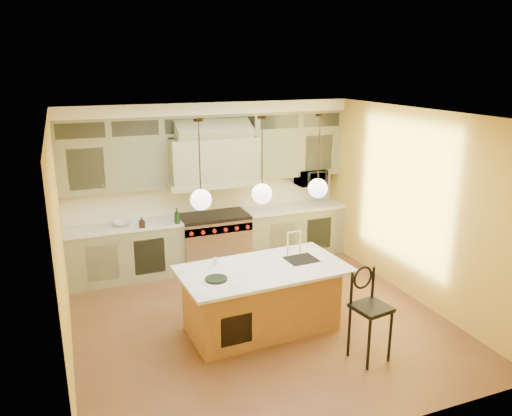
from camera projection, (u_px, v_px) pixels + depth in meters
name	position (u px, v px, depth m)	size (l,w,h in m)	color
floor	(259.00, 319.00, 7.11)	(5.00, 5.00, 0.00)	brown
ceiling	(259.00, 114.00, 6.30)	(5.00, 5.00, 0.00)	white
wall_back	(207.00, 183.00, 8.94)	(5.00, 5.00, 0.00)	gold
wall_front	(362.00, 302.00, 4.47)	(5.00, 5.00, 0.00)	gold
wall_left	(60.00, 247.00, 5.83)	(5.00, 5.00, 0.00)	gold
wall_right	(411.00, 204.00, 7.58)	(5.00, 5.00, 0.00)	gold
back_cabinetry	(212.00, 187.00, 8.71)	(5.00, 0.77, 2.90)	gray
range	(214.00, 240.00, 8.89)	(1.20, 0.74, 0.96)	silver
kitchen_island	(262.00, 297.00, 6.74)	(2.26, 1.30, 1.35)	#996236
counter_stool	(369.00, 309.00, 6.01)	(0.47, 0.47, 1.17)	black
microwave	(311.00, 177.00, 9.40)	(0.54, 0.37, 0.30)	black
oil_bottle_a	(177.00, 216.00, 8.29)	(0.10, 0.10, 0.27)	black
oil_bottle_b	(142.00, 222.00, 8.10)	(0.08, 0.08, 0.18)	black
fruit_bowl	(122.00, 223.00, 8.22)	(0.30, 0.30, 0.07)	silver
cup	(216.00, 261.00, 6.68)	(0.09, 0.09, 0.08)	white
pendant_left	(201.00, 197.00, 6.04)	(0.26, 0.26, 1.11)	#2D2319
pendant_center	(262.00, 191.00, 6.32)	(0.26, 0.26, 1.11)	#2D2319
pendant_right	(318.00, 186.00, 6.60)	(0.26, 0.26, 1.11)	#2D2319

